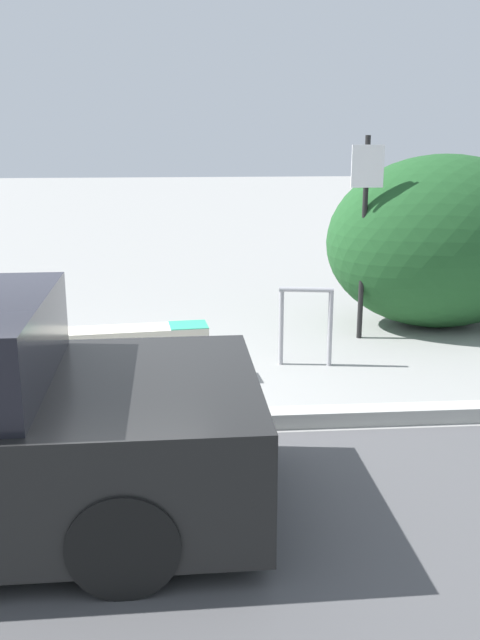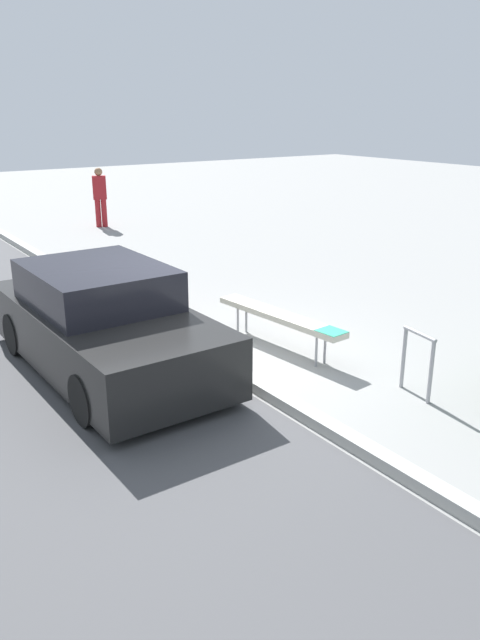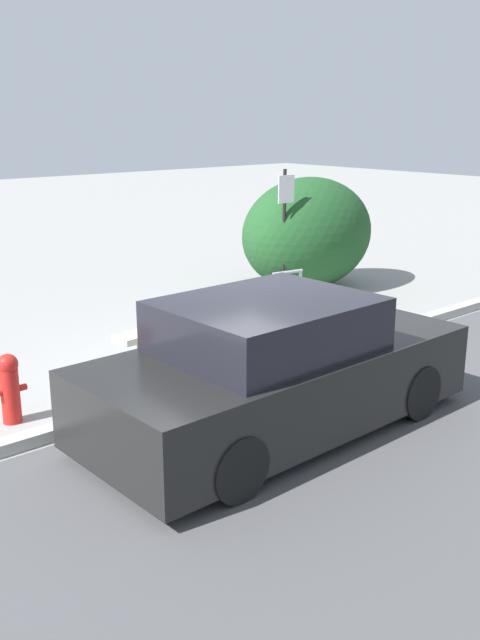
# 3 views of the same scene
# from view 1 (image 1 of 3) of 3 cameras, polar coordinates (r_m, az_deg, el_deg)

# --- Properties ---
(ground_plane) EXTENTS (60.00, 60.00, 0.00)m
(ground_plane) POSITION_cam_1_polar(r_m,az_deg,el_deg) (6.01, -14.35, -8.71)
(ground_plane) COLOR gray
(curb) EXTENTS (60.00, 0.20, 0.13)m
(curb) POSITION_cam_1_polar(r_m,az_deg,el_deg) (5.99, -14.39, -8.14)
(curb) COLOR #A8A8A3
(curb) RESTS_ON ground_plane
(bench) EXTENTS (2.40, 0.55, 0.55)m
(bench) POSITION_cam_1_polar(r_m,az_deg,el_deg) (6.86, -12.46, -1.22)
(bench) COLOR #99999E
(bench) RESTS_ON ground_plane
(bike_rack) EXTENTS (0.55, 0.14, 0.83)m
(bike_rack) POSITION_cam_1_polar(r_m,az_deg,el_deg) (7.29, 5.28, 0.15)
(bike_rack) COLOR #99999E
(bike_rack) RESTS_ON ground_plane
(sign_post) EXTENTS (0.36, 0.08, 2.30)m
(sign_post) POSITION_cam_1_polar(r_m,az_deg,el_deg) (8.16, 9.94, 7.92)
(sign_post) COLOR black
(sign_post) RESTS_ON ground_plane
(shrub_hedge) EXTENTS (2.80, 1.94, 2.08)m
(shrub_hedge) POSITION_cam_1_polar(r_m,az_deg,el_deg) (8.99, 15.82, 6.03)
(shrub_hedge) COLOR #1E4C23
(shrub_hedge) RESTS_ON ground_plane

